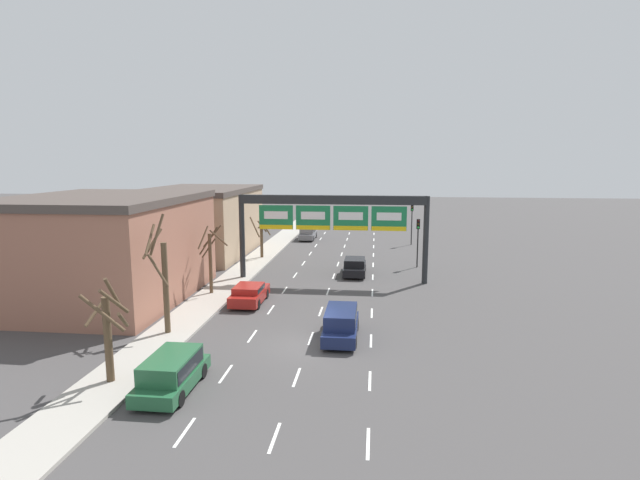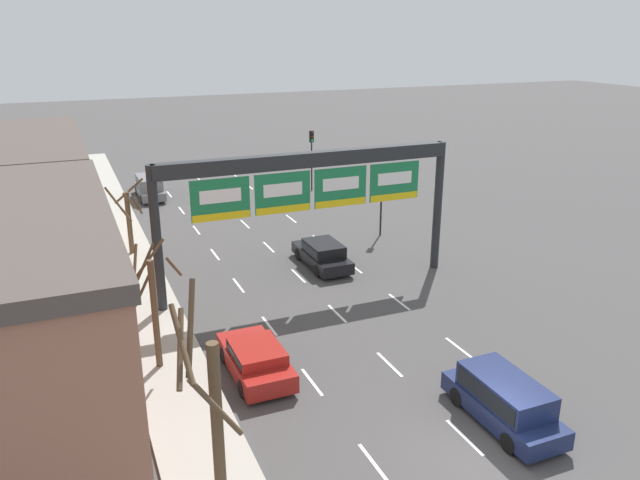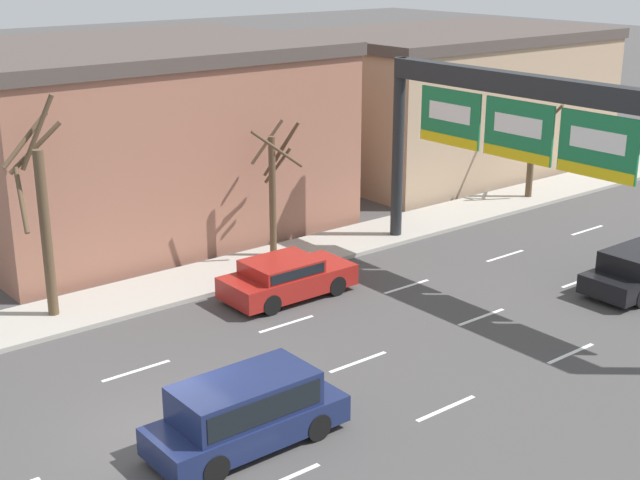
{
  "view_description": "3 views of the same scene",
  "coord_description": "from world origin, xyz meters",
  "px_view_note": "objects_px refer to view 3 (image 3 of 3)",
  "views": [
    {
      "loc": [
        3.41,
        -25.04,
        9.72
      ],
      "look_at": [
        -0.8,
        12.72,
        3.62
      ],
      "focal_mm": 28.0,
      "sensor_mm": 36.0,
      "label": 1
    },
    {
      "loc": [
        -10.93,
        -12.84,
        12.58
      ],
      "look_at": [
        1.03,
        15.48,
        2.06
      ],
      "focal_mm": 35.0,
      "sensor_mm": 36.0,
      "label": 2
    },
    {
      "loc": [
        16.61,
        -8.57,
        10.79
      ],
      "look_at": [
        -1.37,
        5.75,
        3.22
      ],
      "focal_mm": 50.0,
      "sensor_mm": 36.0,
      "label": 3
    }
  ],
  "objects_px": {
    "tree_bare_second": "(42,214)",
    "tree_bare_furthest": "(274,182)",
    "car_red": "(286,277)",
    "suv_navy": "(246,409)",
    "tree_bare_closest": "(532,148)",
    "sign_gantry": "(563,125)"
  },
  "relations": [
    {
      "from": "tree_bare_furthest",
      "to": "tree_bare_second",
      "type": "bearing_deg",
      "value": -88.75
    },
    {
      "from": "car_red",
      "to": "tree_bare_furthest",
      "type": "relative_size",
      "value": 0.88
    },
    {
      "from": "tree_bare_second",
      "to": "tree_bare_furthest",
      "type": "distance_m",
      "value": 8.59
    },
    {
      "from": "suv_navy",
      "to": "car_red",
      "type": "bearing_deg",
      "value": 137.83
    },
    {
      "from": "tree_bare_furthest",
      "to": "sign_gantry",
      "type": "bearing_deg",
      "value": 30.8
    },
    {
      "from": "tree_bare_second",
      "to": "tree_bare_closest",
      "type": "bearing_deg",
      "value": 88.77
    },
    {
      "from": "sign_gantry",
      "to": "tree_bare_closest",
      "type": "height_order",
      "value": "sign_gantry"
    },
    {
      "from": "suv_navy",
      "to": "tree_bare_closest",
      "type": "xyz_separation_m",
      "value": [
        -9.37,
        21.56,
        1.44
      ]
    },
    {
      "from": "sign_gantry",
      "to": "suv_navy",
      "type": "relative_size",
      "value": 3.3
    },
    {
      "from": "car_red",
      "to": "tree_bare_second",
      "type": "distance_m",
      "value": 7.75
    },
    {
      "from": "suv_navy",
      "to": "car_red",
      "type": "relative_size",
      "value": 1.06
    },
    {
      "from": "tree_bare_closest",
      "to": "tree_bare_second",
      "type": "bearing_deg",
      "value": -91.23
    },
    {
      "from": "car_red",
      "to": "tree_bare_furthest",
      "type": "xyz_separation_m",
      "value": [
        -3.33,
        1.98,
        2.16
      ]
    },
    {
      "from": "tree_bare_closest",
      "to": "tree_bare_second",
      "type": "distance_m",
      "value": 22.11
    },
    {
      "from": "tree_bare_second",
      "to": "tree_bare_furthest",
      "type": "xyz_separation_m",
      "value": [
        -0.19,
        8.58,
        -0.43
      ]
    },
    {
      "from": "suv_navy",
      "to": "tree_bare_closest",
      "type": "bearing_deg",
      "value": 113.49
    },
    {
      "from": "car_red",
      "to": "tree_bare_second",
      "type": "height_order",
      "value": "tree_bare_second"
    },
    {
      "from": "tree_bare_furthest",
      "to": "car_red",
      "type": "bearing_deg",
      "value": -30.71
    },
    {
      "from": "suv_navy",
      "to": "tree_bare_second",
      "type": "height_order",
      "value": "tree_bare_second"
    },
    {
      "from": "car_red",
      "to": "tree_bare_closest",
      "type": "distance_m",
      "value": 15.81
    },
    {
      "from": "car_red",
      "to": "tree_bare_closest",
      "type": "height_order",
      "value": "tree_bare_closest"
    },
    {
      "from": "sign_gantry",
      "to": "tree_bare_furthest",
      "type": "distance_m",
      "value": 10.14
    }
  ]
}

